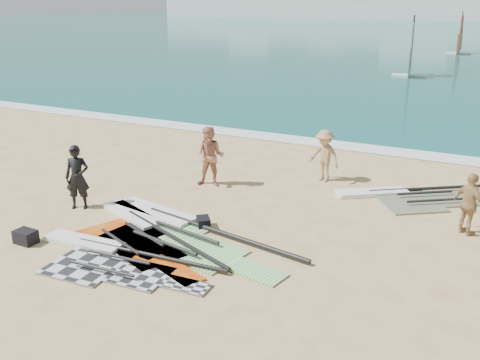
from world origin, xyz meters
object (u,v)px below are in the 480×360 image
at_px(rig_grey, 106,257).
at_px(gear_bag_near, 26,237).
at_px(gear_bag_far, 203,222).
at_px(person_wetsuit, 77,177).
at_px(rig_red, 137,232).
at_px(rig_orange, 410,196).
at_px(rig_green, 175,230).
at_px(beachgoer_left, 210,157).
at_px(beachgoer_mid, 324,156).
at_px(beachgoer_back, 470,204).

bearing_deg(rig_grey, gear_bag_near, -177.79).
xyz_separation_m(gear_bag_far, person_wetsuit, (-3.86, -0.42, 0.79)).
xyz_separation_m(rig_red, person_wetsuit, (-2.55, 0.68, 0.87)).
distance_m(rig_orange, gear_bag_near, 10.85).
distance_m(rig_green, rig_red, 0.95).
xyz_separation_m(rig_grey, beachgoer_left, (-0.39, 5.53, 0.91)).
distance_m(rig_orange, beachgoer_mid, 2.98).
height_order(beachgoer_left, beachgoer_back, beachgoer_left).
relative_size(rig_green, gear_bag_far, 13.75).
height_order(rig_green, rig_orange, rig_green).
bearing_deg(rig_orange, rig_grey, -162.45).
bearing_deg(beachgoer_mid, rig_red, -97.38).
relative_size(rig_green, rig_red, 1.24).
relative_size(rig_red, beachgoer_mid, 2.97).
distance_m(beachgoer_left, beachgoer_mid, 3.72).
bearing_deg(rig_grey, rig_green, 70.51).
height_order(rig_green, beachgoer_back, beachgoer_back).
bearing_deg(beachgoer_mid, gear_bag_far, -89.61).
relative_size(rig_orange, beachgoer_left, 2.57).
bearing_deg(beachgoer_back, rig_orange, -10.90).
xyz_separation_m(rig_orange, gear_bag_far, (-4.43, -4.72, 0.09)).
height_order(rig_green, rig_red, rig_green).
xyz_separation_m(rig_grey, rig_orange, (5.52, 7.30, 0.00)).
bearing_deg(person_wetsuit, beachgoer_mid, 17.61).
relative_size(rig_orange, person_wetsuit, 2.69).
height_order(rig_grey, beachgoer_back, beachgoer_back).
bearing_deg(beachgoer_left, gear_bag_near, -122.44).
xyz_separation_m(rig_green, gear_bag_near, (-2.88, -2.22, 0.12)).
bearing_deg(rig_red, beachgoer_left, 114.93).
xyz_separation_m(gear_bag_near, beachgoer_mid, (4.97, 7.87, 0.69)).
xyz_separation_m(rig_grey, beachgoer_mid, (2.67, 7.64, 0.81)).
bearing_deg(beachgoer_left, rig_red, -101.65).
height_order(rig_grey, beachgoer_left, beachgoer_left).
relative_size(rig_grey, rig_orange, 0.99).
xyz_separation_m(rig_red, gear_bag_far, (1.31, 1.10, 0.09)).
relative_size(rig_grey, person_wetsuit, 2.66).
distance_m(rig_grey, rig_orange, 9.15).
bearing_deg(person_wetsuit, beachgoer_left, 27.21).
bearing_deg(gear_bag_far, person_wetsuit, -173.77).
bearing_deg(beachgoer_mid, person_wetsuit, -117.04).
height_order(rig_grey, person_wetsuit, person_wetsuit).
height_order(rig_red, beachgoer_back, beachgoer_back).
bearing_deg(rig_red, rig_green, 55.57).
bearing_deg(rig_green, beachgoer_left, 115.97).
bearing_deg(person_wetsuit, rig_green, -30.47).
relative_size(rig_grey, gear_bag_far, 10.75).
bearing_deg(gear_bag_near, beachgoer_mid, 57.74).
height_order(rig_orange, beachgoer_left, beachgoer_left).
distance_m(rig_red, beachgoer_mid, 6.86).
height_order(rig_red, person_wetsuit, person_wetsuit).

